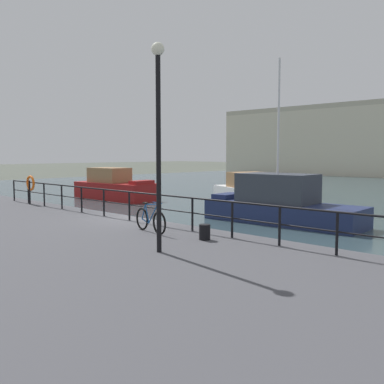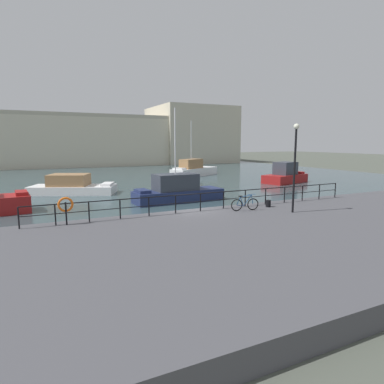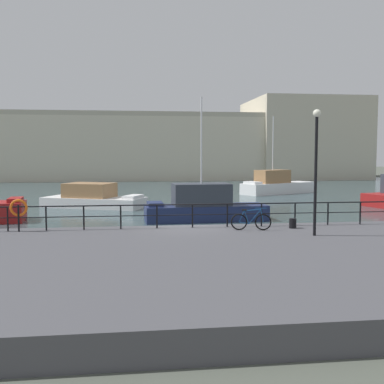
{
  "view_description": "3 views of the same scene",
  "coord_description": "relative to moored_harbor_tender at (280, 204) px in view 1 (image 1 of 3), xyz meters",
  "views": [
    {
      "loc": [
        12.98,
        -10.64,
        3.23
      ],
      "look_at": [
        0.14,
        2.7,
        1.6
      ],
      "focal_mm": 41.0,
      "sensor_mm": 36.0,
      "label": 1
    },
    {
      "loc": [
        -8.55,
        -17.97,
        4.84
      ],
      "look_at": [
        1.38,
        2.71,
        1.38
      ],
      "focal_mm": 30.88,
      "sensor_mm": 36.0,
      "label": 2
    },
    {
      "loc": [
        -2.44,
        -21.64,
        4.11
      ],
      "look_at": [
        0.63,
        2.15,
        2.15
      ],
      "focal_mm": 43.98,
      "sensor_mm": 36.0,
      "label": 3
    }
  ],
  "objects": [
    {
      "name": "moored_harbor_tender",
      "position": [
        0.0,
        0.0,
        0.0
      ],
      "size": [
        7.56,
        2.64,
        7.54
      ],
      "rotation": [
        0.0,
        0.0,
        3.19
      ],
      "color": "navy",
      "rests_on": "water_basin"
    },
    {
      "name": "parked_bicycle",
      "position": [
        0.78,
        -8.55,
        0.26
      ],
      "size": [
        1.75,
        0.37,
        0.98
      ],
      "rotation": [
        0.0,
        0.0,
        -0.18
      ],
      "color": "black",
      "rests_on": "quay_promenade"
    },
    {
      "name": "quay_railing",
      "position": [
        -0.86,
        -7.47,
        0.6
      ],
      "size": [
        20.94,
        0.07,
        1.08
      ],
      "color": "black",
      "rests_on": "quay_promenade"
    },
    {
      "name": "mooring_bollard",
      "position": [
        2.78,
        -8.24,
        0.09
      ],
      "size": [
        0.32,
        0.32,
        0.44
      ],
      "primitive_type": "cylinder",
      "color": "black",
      "rests_on": "quay_promenade"
    },
    {
      "name": "moored_white_yacht",
      "position": [
        -14.12,
        0.94,
        -0.05
      ],
      "size": [
        6.44,
        2.92,
        2.22
      ],
      "rotation": [
        0.0,
        0.0,
        0.08
      ],
      "color": "maroon",
      "rests_on": "water_basin"
    },
    {
      "name": "ground_plane",
      "position": [
        -1.93,
        -6.72,
        -0.91
      ],
      "size": [
        240.0,
        240.0,
        0.0
      ],
      "primitive_type": "plane",
      "color": "#4C5147"
    },
    {
      "name": "life_ring_stand",
      "position": [
        -9.19,
        -7.58,
        0.84
      ],
      "size": [
        0.75,
        0.16,
        1.4
      ],
      "color": "black",
      "rests_on": "quay_promenade"
    },
    {
      "name": "quay_lamp_post",
      "position": [
        3.01,
        -10.18,
        3.09
      ],
      "size": [
        0.32,
        0.32,
        5.1
      ],
      "color": "black",
      "rests_on": "quay_promenade"
    },
    {
      "name": "moored_red_daysailer",
      "position": [
        -7.31,
        8.17,
        -0.18
      ],
      "size": [
        8.26,
        5.83,
        1.86
      ],
      "rotation": [
        0.0,
        0.0,
        -0.42
      ],
      "color": "white",
      "rests_on": "water_basin"
    }
  ]
}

